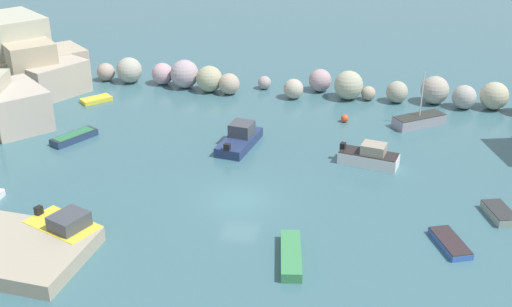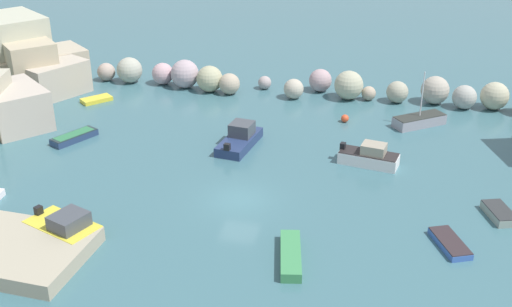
% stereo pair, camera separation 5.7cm
% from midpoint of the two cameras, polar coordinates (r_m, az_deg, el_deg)
% --- Properties ---
extents(cove_water, '(160.00, 160.00, 0.00)m').
position_cam_midpoint_polar(cove_water, '(41.60, -1.49, -4.20)').
color(cove_water, '#3A656F').
rests_on(cove_water, ground).
extents(cliff_headland_left, '(17.48, 21.86, 6.66)m').
position_cam_midpoint_polar(cliff_headland_left, '(63.84, -21.72, 7.17)').
color(cliff_headland_left, '#B7AB9C').
rests_on(cliff_headland_left, ground).
extents(rock_breakwater, '(41.82, 4.71, 2.74)m').
position_cam_midpoint_polar(rock_breakwater, '(59.59, 4.64, 6.29)').
color(rock_breakwater, '#AC988B').
rests_on(rock_breakwater, ground).
extents(stone_dock, '(9.22, 6.42, 0.92)m').
position_cam_midpoint_polar(stone_dock, '(38.44, -21.45, -8.05)').
color(stone_dock, '#A49B84').
rests_on(stone_dock, ground).
extents(channel_buoy, '(0.67, 0.67, 0.67)m').
position_cam_midpoint_polar(channel_buoy, '(54.13, 8.06, 3.16)').
color(channel_buoy, '#E04C28').
rests_on(channel_buoy, cove_water).
extents(moored_boat_0, '(4.53, 3.94, 4.70)m').
position_cam_midpoint_polar(moored_boat_0, '(54.59, 14.56, 2.92)').
color(moored_boat_0, '#92919D').
rests_on(moored_boat_0, cove_water).
extents(moored_boat_2, '(4.94, 3.78, 1.80)m').
position_cam_midpoint_polar(moored_boat_2, '(38.92, -16.90, -6.49)').
color(moored_boat_2, gold).
rests_on(moored_boat_2, cove_water).
extents(moored_boat_3, '(2.10, 2.95, 0.56)m').
position_cam_midpoint_polar(moored_boat_3, '(42.39, 21.17, -5.05)').
color(moored_boat_3, gray).
rests_on(moored_boat_3, cove_water).
extents(moored_boat_4, '(4.49, 2.38, 1.68)m').
position_cam_midpoint_polar(moored_boat_4, '(46.70, 10.25, -0.26)').
color(moored_boat_4, white).
rests_on(moored_boat_4, cove_water).
extents(moored_boat_5, '(2.78, 2.93, 0.37)m').
position_cam_midpoint_polar(moored_boat_5, '(60.14, -14.19, 4.75)').
color(moored_boat_5, yellow).
rests_on(moored_boat_5, cove_water).
extents(moored_boat_6, '(2.82, 3.94, 0.57)m').
position_cam_midpoint_polar(moored_boat_6, '(52.12, -16.07, 1.46)').
color(moored_boat_6, navy).
rests_on(moored_boat_6, cove_water).
extents(moored_boat_7, '(2.78, 5.37, 1.77)m').
position_cam_midpoint_polar(moored_boat_7, '(49.02, -1.43, 1.37)').
color(moored_boat_7, navy).
rests_on(moored_boat_7, cove_water).
extents(moored_boat_8, '(2.43, 3.44, 0.42)m').
position_cam_midpoint_polar(moored_boat_8, '(38.49, 17.16, -7.74)').
color(moored_boat_8, '#3860B2').
rests_on(moored_boat_8, cove_water).
extents(moored_boat_9, '(1.90, 4.53, 0.59)m').
position_cam_midpoint_polar(moored_boat_9, '(35.69, 3.19, -9.17)').
color(moored_boat_9, '#3B8951').
rests_on(moored_boat_9, cove_water).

